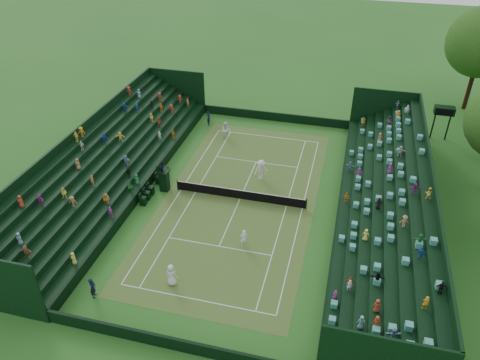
{
  "coord_description": "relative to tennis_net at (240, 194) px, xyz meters",
  "views": [
    {
      "loc": [
        8.28,
        -32.13,
        24.04
      ],
      "look_at": [
        0.0,
        0.0,
        2.0
      ],
      "focal_mm": 35.0,
      "sensor_mm": 36.0,
      "label": 1
    }
  ],
  "objects": [
    {
      "name": "south_grandstand",
      "position": [
        -12.66,
        0.0,
        1.02
      ],
      "size": [
        6.6,
        32.0,
        4.9
      ],
      "color": "black",
      "rests_on": "ground"
    },
    {
      "name": "line_judge_south",
      "position": [
        -6.73,
        -13.3,
        0.28
      ],
      "size": [
        0.54,
        0.67,
        1.61
      ],
      "primitive_type": "imported",
      "rotation": [
        0.0,
        0.0,
        1.86
      ],
      "color": "black",
      "rests_on": "ground"
    },
    {
      "name": "courtside_chairs",
      "position": [
        -7.85,
        -0.35,
        -0.11
      ],
      "size": [
        0.51,
        5.48,
        1.11
      ],
      "color": "black",
      "rests_on": "ground"
    },
    {
      "name": "north_grandstand",
      "position": [
        12.66,
        0.0,
        1.02
      ],
      "size": [
        6.6,
        32.0,
        4.9
      ],
      "color": "black",
      "rests_on": "ground"
    },
    {
      "name": "perimeter_wall_north",
      "position": [
        0.0,
        15.88,
        -0.03
      ],
      "size": [
        17.17,
        0.2,
        1.0
      ],
      "primitive_type": "cube",
      "color": "black",
      "rests_on": "ground"
    },
    {
      "name": "perimeter_wall_south",
      "position": [
        0.0,
        -15.88,
        -0.03
      ],
      "size": [
        17.17,
        0.2,
        1.0
      ],
      "primitive_type": "cube",
      "color": "black",
      "rests_on": "ground"
    },
    {
      "name": "umpire_chair",
      "position": [
        -6.91,
        -0.31,
        0.75
      ],
      "size": [
        0.95,
        0.95,
        2.98
      ],
      "color": "black",
      "rests_on": "ground"
    },
    {
      "name": "player_near_west",
      "position": [
        -2.05,
        -10.94,
        0.34
      ],
      "size": [
        0.87,
        0.59,
        1.74
      ],
      "primitive_type": "imported",
      "rotation": [
        0.0,
        0.0,
        3.09
      ],
      "color": "silver",
      "rests_on": "ground"
    },
    {
      "name": "court_surface",
      "position": [
        0.0,
        0.0,
        -0.52
      ],
      "size": [
        12.97,
        26.77,
        0.01
      ],
      "primitive_type": "cube",
      "color": "#307125",
      "rests_on": "ground"
    },
    {
      "name": "tennis_net",
      "position": [
        0.0,
        0.0,
        0.0
      ],
      "size": [
        11.67,
        0.1,
        1.06
      ],
      "color": "black",
      "rests_on": "ground"
    },
    {
      "name": "line_judge_north",
      "position": [
        -6.98,
        13.01,
        0.29
      ],
      "size": [
        0.6,
        0.71,
        1.64
      ],
      "primitive_type": "imported",
      "rotation": [
        0.0,
        0.0,
        1.99
      ],
      "color": "black",
      "rests_on": "ground"
    },
    {
      "name": "perimeter_wall_east",
      "position": [
        8.48,
        0.0,
        -0.03
      ],
      "size": [
        0.2,
        31.77,
        1.0
      ],
      "primitive_type": "cube",
      "color": "black",
      "rests_on": "ground"
    },
    {
      "name": "ground",
      "position": [
        0.0,
        0.0,
        -0.53
      ],
      "size": [
        160.0,
        160.0,
        0.0
      ],
      "primitive_type": "plane",
      "color": "#27621F",
      "rests_on": "ground"
    },
    {
      "name": "scoreboard_tower",
      "position": [
        17.75,
        16.0,
        2.62
      ],
      "size": [
        2.0,
        1.0,
        3.7
      ],
      "color": "black",
      "rests_on": "ground"
    },
    {
      "name": "player_near_east",
      "position": [
        1.81,
        -5.89,
        0.26
      ],
      "size": [
        0.69,
        0.61,
        1.58
      ],
      "primitive_type": "imported",
      "rotation": [
        0.0,
        0.0,
        3.64
      ],
      "color": "white",
      "rests_on": "ground"
    },
    {
      "name": "perimeter_wall_west",
      "position": [
        -8.48,
        0.0,
        -0.03
      ],
      "size": [
        0.2,
        31.77,
        1.0
      ],
      "primitive_type": "cube",
      "color": "black",
      "rests_on": "ground"
    },
    {
      "name": "player_far_west",
      "position": [
        -4.22,
        10.42,
        0.41
      ],
      "size": [
        1.09,
        0.96,
        1.87
      ],
      "primitive_type": "imported",
      "rotation": [
        0.0,
        0.0,
        0.32
      ],
      "color": "white",
      "rests_on": "ground"
    },
    {
      "name": "player_far_east",
      "position": [
        1.08,
        3.62,
        0.47
      ],
      "size": [
        1.48,
        1.37,
        2.0
      ],
      "primitive_type": "imported",
      "rotation": [
        0.0,
        0.0,
        0.64
      ],
      "color": "white",
      "rests_on": "ground"
    }
  ]
}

